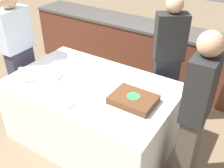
# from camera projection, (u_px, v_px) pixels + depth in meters

# --- Properties ---
(ground_plane) EXTENTS (14.00, 14.00, 0.00)m
(ground_plane) POSITION_uv_depth(u_px,v_px,m) (94.00, 137.00, 3.26)
(ground_plane) COLOR #7A664C
(back_counter) EXTENTS (4.40, 0.58, 0.92)m
(back_counter) POSITION_uv_depth(u_px,v_px,m) (153.00, 54.00, 4.18)
(back_counter) COLOR #5B2D1E
(back_counter) RESTS_ON ground_plane
(dining_table) EXTENTS (1.83, 1.15, 0.78)m
(dining_table) POSITION_uv_depth(u_px,v_px,m) (92.00, 112.00, 3.05)
(dining_table) COLOR white
(dining_table) RESTS_ON ground_plane
(cake) EXTENTS (0.47, 0.37, 0.08)m
(cake) POSITION_uv_depth(u_px,v_px,m) (133.00, 99.00, 2.55)
(cake) COLOR #B7B2AD
(cake) RESTS_ON dining_table
(plate_stack) EXTENTS (0.22, 0.22, 0.04)m
(plate_stack) POSITION_uv_depth(u_px,v_px,m) (51.00, 75.00, 2.96)
(plate_stack) COLOR white
(plate_stack) RESTS_ON dining_table
(wine_glass) EXTENTS (0.06, 0.06, 0.18)m
(wine_glass) POSITION_uv_depth(u_px,v_px,m) (22.00, 73.00, 2.82)
(wine_glass) COLOR white
(wine_glass) RESTS_ON dining_table
(side_plate_near_cake) EXTENTS (0.21, 0.21, 0.00)m
(side_plate_near_cake) POSITION_uv_depth(u_px,v_px,m) (152.00, 89.00, 2.77)
(side_plate_near_cake) COLOR white
(side_plate_near_cake) RESTS_ON dining_table
(utensil_pile) EXTENTS (0.17, 0.10, 0.02)m
(utensil_pile) POSITION_uv_depth(u_px,v_px,m) (65.00, 104.00, 2.53)
(utensil_pile) COLOR white
(utensil_pile) RESTS_ON dining_table
(person_cutting_cake) EXTENTS (0.40, 0.36, 1.63)m
(person_cutting_cake) POSITION_uv_depth(u_px,v_px,m) (167.00, 62.00, 3.12)
(person_cutting_cake) COLOR #282833
(person_cutting_cake) RESTS_ON ground_plane
(person_seated_left) EXTENTS (0.22, 0.40, 1.64)m
(person_seated_left) POSITION_uv_depth(u_px,v_px,m) (19.00, 53.00, 3.31)
(person_seated_left) COLOR #383347
(person_seated_left) RESTS_ON ground_plane
(person_seated_right) EXTENTS (0.20, 0.34, 1.63)m
(person_seated_right) POSITION_uv_depth(u_px,v_px,m) (195.00, 115.00, 2.29)
(person_seated_right) COLOR #4C4238
(person_seated_right) RESTS_ON ground_plane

